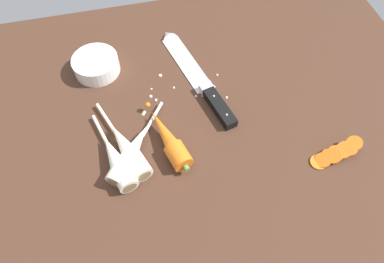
# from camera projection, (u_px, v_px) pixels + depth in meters

# --- Properties ---
(ground_plane) EXTENTS (1.20, 0.90, 0.04)m
(ground_plane) POSITION_uv_depth(u_px,v_px,m) (190.00, 132.00, 0.76)
(ground_plane) COLOR #42281C
(chefs_knife) EXTENTS (0.12, 0.34, 0.04)m
(chefs_knife) POSITION_uv_depth(u_px,v_px,m) (194.00, 73.00, 0.82)
(chefs_knife) COLOR silver
(chefs_knife) RESTS_ON ground_plane
(whole_carrot) EXTENTS (0.08, 0.18, 0.04)m
(whole_carrot) POSITION_uv_depth(u_px,v_px,m) (169.00, 140.00, 0.70)
(whole_carrot) COLOR orange
(whole_carrot) RESTS_ON ground_plane
(parsnip_front) EXTENTS (0.10, 0.21, 0.04)m
(parsnip_front) POSITION_uv_depth(u_px,v_px,m) (128.00, 150.00, 0.69)
(parsnip_front) COLOR silver
(parsnip_front) RESTS_ON ground_plane
(parsnip_mid_left) EXTENTS (0.08, 0.20, 0.04)m
(parsnip_mid_left) POSITION_uv_depth(u_px,v_px,m) (117.00, 161.00, 0.68)
(parsnip_mid_left) COLOR silver
(parsnip_mid_left) RESTS_ON ground_plane
(parsnip_mid_right) EXTENTS (0.15, 0.19, 0.04)m
(parsnip_mid_right) POSITION_uv_depth(u_px,v_px,m) (131.00, 153.00, 0.69)
(parsnip_mid_right) COLOR silver
(parsnip_mid_right) RESTS_ON ground_plane
(carrot_slice_stack) EXTENTS (0.11, 0.05, 0.04)m
(carrot_slice_stack) POSITION_uv_depth(u_px,v_px,m) (337.00, 153.00, 0.70)
(carrot_slice_stack) COLOR orange
(carrot_slice_stack) RESTS_ON ground_plane
(prep_bowl) EXTENTS (0.11, 0.11, 0.04)m
(prep_bowl) POSITION_uv_depth(u_px,v_px,m) (96.00, 64.00, 0.82)
(prep_bowl) COLOR white
(prep_bowl) RESTS_ON ground_plane
(mince_crumbs) EXTENTS (0.20, 0.11, 0.01)m
(mince_crumbs) POSITION_uv_depth(u_px,v_px,m) (179.00, 93.00, 0.79)
(mince_crumbs) COLOR silver
(mince_crumbs) RESTS_ON ground_plane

